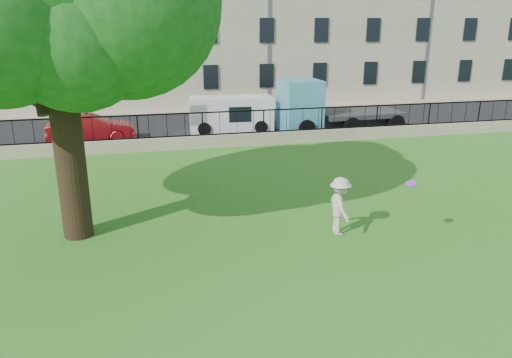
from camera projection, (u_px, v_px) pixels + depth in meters
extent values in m
plane|color=#36751B|center=(263.00, 258.00, 12.88)|extent=(120.00, 120.00, 0.00)
cube|color=gray|center=(203.00, 142.00, 23.92)|extent=(50.00, 0.40, 0.60)
cube|color=black|center=(203.00, 135.00, 23.82)|extent=(50.00, 0.05, 0.06)
cube|color=black|center=(202.00, 113.00, 23.49)|extent=(50.00, 0.05, 0.06)
cube|color=black|center=(193.00, 128.00, 28.37)|extent=(60.00, 9.00, 0.01)
cube|color=gray|center=(184.00, 111.00, 33.17)|extent=(60.00, 1.40, 0.12)
cube|color=beige|center=(173.00, 11.00, 36.50)|extent=(56.00, 10.00, 13.00)
cylinder|color=black|center=(70.00, 160.00, 13.60)|extent=(0.81, 0.81, 4.45)
sphere|color=#144B16|center=(126.00, 3.00, 12.01)|extent=(4.65, 4.65, 4.65)
imported|color=beige|center=(340.00, 206.00, 14.12)|extent=(0.64, 1.10, 1.69)
cylinder|color=#BD2AF0|center=(411.00, 184.00, 13.14)|extent=(0.34, 0.35, 0.12)
imported|color=red|center=(91.00, 129.00, 24.88)|extent=(4.29, 1.70, 1.39)
cube|color=silver|center=(231.00, 114.00, 27.31)|extent=(4.61, 2.08, 1.88)
cube|color=#519DC0|center=(340.00, 104.00, 27.52)|extent=(6.84, 2.64, 2.84)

